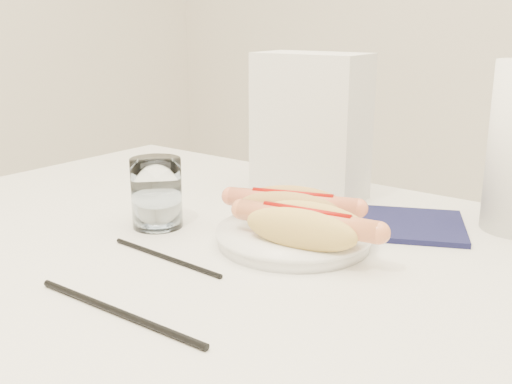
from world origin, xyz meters
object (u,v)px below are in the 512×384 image
Objects in this scene: hotdog_right at (306,226)px; hotdog_left at (292,207)px; table at (238,284)px; water_glass at (157,193)px; napkin_box at (311,127)px; plate at (294,238)px.

hotdog_left is at bearing 128.06° from hotdog_right.
water_glass is (-0.14, -0.01, 0.11)m from table.
napkin_box reaches higher than hotdog_left.
plate is (0.06, 0.05, 0.07)m from table.
water_glass reaches higher than hotdog_right.
plate is at bearing 134.18° from hotdog_right.
plate is 0.85× the size of napkin_box.
hotdog_right reaches higher than plate.
hotdog_left is at bearing -67.85° from napkin_box.
water_glass reaches higher than hotdog_left.
water_glass is at bearing -172.02° from hotdog_left.
water_glass is 0.42× the size of napkin_box.
napkin_box reaches higher than hotdog_right.
hotdog_left reaches higher than plate.
plate is 2.00× the size of water_glass.
hotdog_left reaches higher than table.
hotdog_left is 0.20m from water_glass.
hotdog_left is 1.79× the size of water_glass.
water_glass is at bearing -112.48° from napkin_box.
water_glass is (-0.20, -0.06, 0.04)m from plate.
hotdog_left is 0.21m from napkin_box.
plate is 0.05m from hotdog_left.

